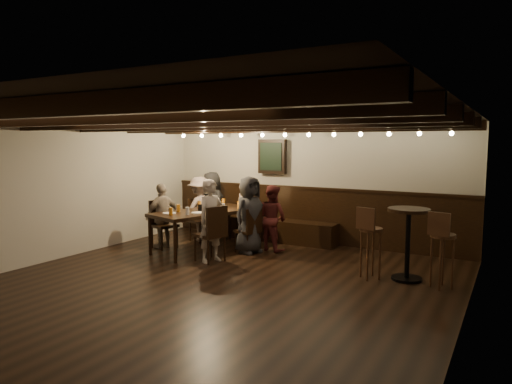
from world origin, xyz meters
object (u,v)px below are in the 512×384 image
Objects in this scene: chair_right_near at (248,239)px; bar_stool_left at (370,252)px; person_left_far at (163,216)px; high_top_table at (408,233)px; chair_left_near at (201,228)px; person_bench_centre at (245,212)px; chair_left_far at (164,233)px; person_right_far at (211,221)px; chair_right_far at (211,244)px; bar_stool_right at (442,260)px; person_right_near at (249,215)px; person_bench_right at (272,218)px; dining_table at (205,214)px; person_bench_left at (212,204)px; person_left_near at (200,209)px.

bar_stool_left reaches higher than chair_right_near.
high_top_table is (4.58, 0.19, 0.08)m from person_left_far.
person_bench_centre is (0.85, 0.38, 0.36)m from chair_left_near.
person_right_far is (1.42, -0.40, 0.43)m from chair_left_far.
bar_stool_left is (2.64, 0.38, -0.31)m from person_right_far.
chair_right_near is 0.90m from chair_right_far.
person_right_near is at bearing -173.46° from bar_stool_right.
chair_left_far is at bearing 64.37° from person_bench_centre.
bar_stool_left is at bearing -85.83° from person_right_near.
person_bench_right reaches higher than bar_stool_right.
dining_table is at bearing 45.00° from person_bench_right.
person_bench_left is 1.29× the size of bar_stool_right.
person_bench_left is 4.11m from bar_stool_left.
chair_right_near is 1.52m from person_left_near.
bar_stool_right is at bearing 95.78° from person_left_near.
bar_stool_left is (3.81, -0.88, 0.14)m from chair_left_near.
dining_table is 0.95m from chair_left_far.
chair_right_near is 1.74m from person_bench_left.
person_left_far is 4.59m from high_top_table.
person_right_far is (-0.51, -1.26, 0.09)m from person_bench_right.
person_bench_left is 0.48m from person_left_near.
person_right_near is at bearing 121.48° from chair_left_far.
chair_right_far is 0.89× the size of bar_stool_left.
chair_left_far is 0.85× the size of bar_stool_left.
bar_stool_left is (3.24, -0.25, -0.29)m from dining_table.
person_left_near is (-1.17, 1.26, 0.37)m from chair_right_far.
chair_right_near is at bearing 122.05° from chair_left_far.
chair_left_near is at bearing -178.90° from bar_stool_left.
person_bench_centre is 0.91m from person_bench_right.
person_bench_centre is (0.91, -0.10, -0.08)m from person_bench_left.
person_left_near is at bearing 171.08° from high_top_table.
person_right_near is 1.30× the size of bar_stool_left.
high_top_table is at bearing 176.46° from bar_stool_right.
chair_left_near is at bearing 90.00° from person_right_near.
person_right_near is at bearing 120.96° from person_left_far.
bar_stool_left is at bearing 92.58° from person_left_near.
bar_stool_left is 1.00m from bar_stool_right.
bar_stool_left is at bearing -66.14° from person_right_far.
person_bench_centre is at bearing 50.11° from chair_right_near.
person_right_near is at bearing -177.33° from bar_stool_left.
bar_stool_left is (4.08, -0.02, -0.22)m from person_left_far.
person_left_far is at bearing 39.29° from person_bench_right.
chair_right_near is 0.68× the size of person_bench_centre.
person_left_near is (-0.03, 0.01, 0.40)m from chair_left_near.
person_bench_right is (1.92, 0.86, 0.34)m from chair_left_far.
dining_table is at bearing 179.29° from high_top_table.
person_left_far reaches higher than chair_right_far.
person_left_near is 3.95m from bar_stool_left.
person_left_near is (-1.41, 0.39, 0.41)m from chair_right_near.
person_left_near reaches higher than person_bench_right.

